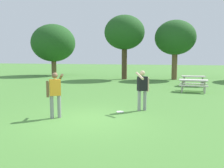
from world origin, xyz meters
TOP-DOWN VIEW (x-y plane):
  - ground_plane at (0.00, 0.00)m, footprint 120.00×120.00m
  - person_thrower at (1.63, 1.96)m, footprint 0.51×0.83m
  - person_catcher at (-1.20, -0.06)m, footprint 0.51×0.83m
  - frisbee at (0.83, 1.43)m, footprint 0.30×0.30m
  - picnic_table_near at (3.93, 8.17)m, footprint 1.78×1.52m
  - picnic_table_far at (4.09, 11.25)m, footprint 1.79×1.52m
  - tree_tall_left at (-11.16, 17.98)m, footprint 5.08×5.08m
  - tree_broad_center at (-2.13, 15.45)m, footprint 3.87×3.87m
  - tree_far_right at (2.60, 16.37)m, footprint 3.86×3.86m

SIDE VIEW (x-z plane):
  - ground_plane at x=0.00m, z-range 0.00..0.00m
  - frisbee at x=0.83m, z-range 0.00..0.03m
  - picnic_table_near at x=3.93m, z-range 0.18..0.95m
  - picnic_table_far at x=4.09m, z-range 0.18..0.95m
  - person_thrower at x=1.63m, z-range 0.14..1.78m
  - person_catcher at x=-1.20m, z-range 0.14..1.78m
  - tree_tall_left at x=-11.16m, z-range 0.79..6.73m
  - tree_far_right at x=2.60m, z-range 1.14..6.80m
  - tree_broad_center at x=-2.13m, z-range 1.39..7.56m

